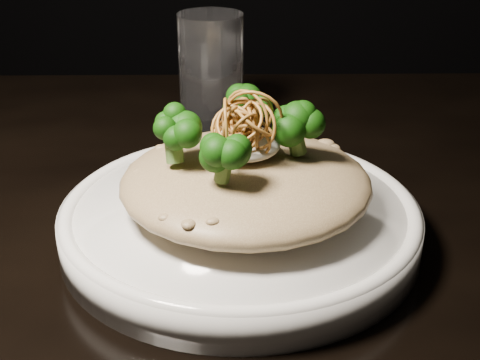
{
  "coord_description": "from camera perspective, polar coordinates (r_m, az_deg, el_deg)",
  "views": [
    {
      "loc": [
        -0.06,
        -0.55,
        1.04
      ],
      "look_at": [
        -0.05,
        -0.07,
        0.81
      ],
      "focal_mm": 50.0,
      "sensor_mm": 36.0,
      "label": 1
    }
  ],
  "objects": [
    {
      "name": "broccoli",
      "position": [
        0.52,
        0.07,
        4.6
      ],
      "size": [
        0.15,
        0.15,
        0.05
      ],
      "primitive_type": null,
      "color": "black",
      "rests_on": "risotto"
    },
    {
      "name": "shallots",
      "position": [
        0.52,
        0.25,
        5.27
      ],
      "size": [
        0.05,
        0.05,
        0.04
      ],
      "primitive_type": null,
      "color": "brown",
      "rests_on": "cheese"
    },
    {
      "name": "table",
      "position": [
        0.67,
        4.19,
        -8.12
      ],
      "size": [
        1.1,
        0.8,
        0.75
      ],
      "color": "black",
      "rests_on": "ground"
    },
    {
      "name": "drinking_glass",
      "position": [
        0.79,
        -2.48,
        9.28
      ],
      "size": [
        0.08,
        0.08,
        0.13
      ],
      "primitive_type": "cylinder",
      "rotation": [
        0.0,
        0.0,
        0.13
      ],
      "color": "white",
      "rests_on": "table"
    },
    {
      "name": "cheese",
      "position": [
        0.53,
        0.25,
        3.02
      ],
      "size": [
        0.06,
        0.06,
        0.02
      ],
      "primitive_type": "ellipsoid",
      "color": "silver",
      "rests_on": "risotto"
    },
    {
      "name": "risotto",
      "position": [
        0.54,
        0.49,
        -0.17
      ],
      "size": [
        0.2,
        0.2,
        0.04
      ],
      "primitive_type": "ellipsoid",
      "color": "brown",
      "rests_on": "plate"
    },
    {
      "name": "plate",
      "position": [
        0.56,
        -0.0,
        -3.64
      ],
      "size": [
        0.3,
        0.3,
        0.03
      ],
      "primitive_type": "cylinder",
      "color": "white",
      "rests_on": "table"
    }
  ]
}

